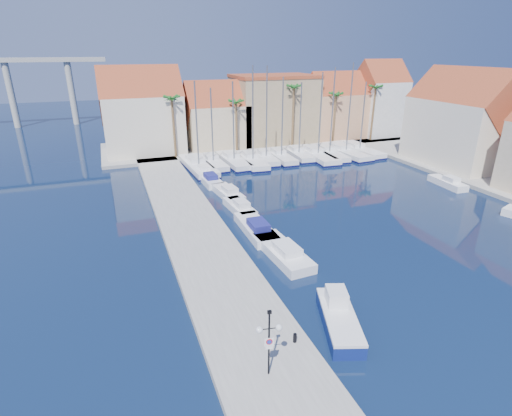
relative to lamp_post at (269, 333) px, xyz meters
The scene contains 37 objects.
ground 10.79m from the lamp_post, 26.67° to the left, with size 260.00×260.00×0.00m, color black.
quay_west 18.36m from the lamp_post, 89.26° to the left, with size 6.00×77.00×0.50m, color gray.
shore_north 56.12m from the lamp_post, 69.93° to the left, with size 54.00×16.00×0.50m, color gray.
shore_east 45.76m from the lamp_post, 25.47° to the left, with size 12.00×60.00×0.50m, color gray.
lamp_post is the anchor object (origin of this frame).
bollard 3.71m from the lamp_post, 36.53° to the left, with size 0.22×0.22×0.54m, color black.
fishing_boat 6.79m from the lamp_post, 24.46° to the left, with size 3.68×6.06×2.01m.
motorboat_west_0 13.77m from the lamp_post, 62.81° to the left, with size 2.80×7.40×1.40m.
motorboat_west_1 18.33m from the lamp_post, 71.65° to the left, with size 2.30×7.02×1.40m.
motorboat_west_2 23.69m from the lamp_post, 75.46° to the left, with size 2.22×5.70×1.40m.
motorboat_west_3 28.43m from the lamp_post, 77.61° to the left, with size 2.56×6.24×1.40m.
motorboat_west_4 34.00m from the lamp_post, 80.99° to the left, with size 2.21×6.19×1.40m.
motorboat_west_5 37.94m from the lamp_post, 81.67° to the left, with size 2.09×6.41×1.40m.
motorboat_west_6 42.03m from the lamp_post, 82.31° to the left, with size 2.10×6.39×1.40m.
motorboat_east_1 39.77m from the lamp_post, 33.14° to the left, with size 2.10×5.53×1.40m.
sailboat_0 40.57m from the lamp_post, 82.57° to the left, with size 3.73×11.85×12.28m.
sailboat_1 42.00m from the lamp_post, 79.42° to the left, with size 2.71×9.29×11.22m.
sailboat_2 42.64m from the lamp_post, 75.23° to the left, with size 3.07×10.29×12.01m.
sailboat_3 42.54m from the lamp_post, 71.36° to the left, with size 3.52×10.47×14.12m.
sailboat_4 43.99m from the lamp_post, 68.63° to the left, with size 2.81×8.42×14.02m.
sailboat_5 44.86m from the lamp_post, 65.66° to the left, with size 2.74×9.21×12.48m.
sailboat_6 46.72m from the lamp_post, 62.26° to the left, with size 2.89×8.87×11.58m.
sailboat_7 46.87m from the lamp_post, 58.66° to the left, with size 3.69×11.63×13.03m.
sailboat_8 48.30m from the lamp_post, 56.54° to the left, with size 3.57×10.65×13.67m.
sailboat_9 50.00m from the lamp_post, 53.74° to the left, with size 3.99×11.84×14.33m.
sailboat_10 52.02m from the lamp_post, 51.44° to the left, with size 3.63×11.39×11.43m.
building_0 51.76m from the lamp_post, 90.85° to the left, with size 12.30×9.00×13.50m.
building_1 52.89m from the lamp_post, 77.73° to the left, with size 10.30×8.00×11.00m.
building_2 57.23m from the lamp_post, 67.10° to the left, with size 14.20×10.20×11.50m.
building_3 62.02m from the lamp_post, 56.46° to the left, with size 10.30×8.00×12.00m.
building_4 66.70m from the lamp_post, 49.51° to the left, with size 8.30×8.00×14.00m.
building_6 50.32m from the lamp_post, 34.78° to the left, with size 9.00×14.30×13.50m.
palm_0 47.13m from the lamp_post, 86.03° to the left, with size 2.60×2.60×10.15m.
palm_1 48.74m from the lamp_post, 74.16° to the left, with size 2.60×2.60×9.15m.
palm_2 52.57m from the lamp_post, 63.52° to the left, with size 2.60×2.60×11.15m.
palm_3 56.40m from the lamp_post, 56.19° to the left, with size 2.60×2.60×9.65m.
palm_4 61.29m from the lamp_post, 49.93° to the left, with size 2.60×2.60×10.65m.
Camera 1 is at (-15.42, -19.46, 16.20)m, focal length 28.00 mm.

